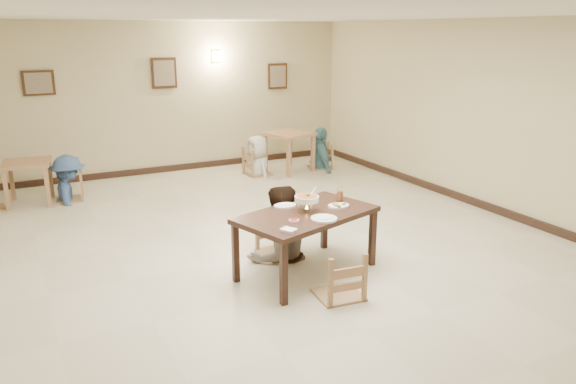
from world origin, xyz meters
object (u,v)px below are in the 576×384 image
drink_glass (340,195)px  main_diner (279,186)px  bg_chair_rl (257,150)px  bg_diner_b (65,155)px  bg_table_left (27,169)px  bg_diner_d (321,127)px  bg_chair_rr (321,146)px  bg_chair_lr (68,173)px  chair_near (339,252)px  bg_diner_c (257,136)px  curry_warmer (307,199)px  chair_far (278,217)px  main_table (307,219)px  bg_table_right (289,139)px

drink_glass → main_diner: bearing=148.7°
bg_chair_rl → bg_diner_b: bearing=89.2°
drink_glass → bg_table_left: 5.50m
bg_diner_b → bg_diner_d: bg_diner_d is taller
bg_chair_rr → bg_diner_b: (-5.00, -0.03, 0.30)m
bg_chair_lr → bg_chair_rr: size_ratio=0.96×
bg_chair_lr → bg_diner_d: bearing=97.3°
chair_near → bg_chair_rl: 5.54m
bg_table_left → bg_chair_lr: bg_chair_lr is taller
drink_glass → bg_diner_c: 4.51m
bg_table_left → bg_diner_b: (0.61, -0.07, 0.19)m
curry_warmer → bg_diner_c: (1.43, 4.61, -0.12)m
curry_warmer → bg_diner_d: bg_diner_d is taller
curry_warmer → bg_diner_c: bearing=72.8°
bg_diner_c → drink_glass: bearing=-16.2°
curry_warmer → bg_chair_rr: curry_warmer is taller
chair_near → curry_warmer: 0.84m
chair_far → bg_chair_rr: bearing=47.5°
curry_warmer → bg_diner_c: bg_diner_c is taller
curry_warmer → bg_table_left: curry_warmer is taller
chair_near → bg_diner_c: bg_diner_c is taller
bg_table_left → bg_chair_rr: bg_chair_rr is taller
curry_warmer → bg_chair_rl: bg_chair_rl is taller
chair_near → bg_table_left: chair_near is taller
curry_warmer → bg_table_left: size_ratio=0.38×
main_table → bg_table_left: 5.34m
bg_table_right → bg_diner_b: size_ratio=0.64×
bg_chair_rl → bg_diner_b: size_ratio=0.65×
main_diner → drink_glass: main_diner is taller
bg_table_right → bg_chair_lr: bg_chair_lr is taller
bg_table_right → bg_diner_c: bg_diner_c is taller
main_table → bg_chair_lr: bg_chair_lr is taller
main_diner → bg_table_left: size_ratio=2.22×
drink_glass → bg_diner_d: size_ratio=0.09×
bg_diner_c → bg_diner_d: bg_diner_d is taller
main_table → main_diner: size_ratio=0.98×
curry_warmer → bg_diner_b: size_ratio=0.20×
drink_glass → bg_table_right: drink_glass is taller
bg_diner_b → bg_diner_d: 5.00m
main_table → bg_diner_b: size_ratio=1.16×
chair_far → drink_glass: 0.85m
bg_diner_c → bg_diner_d: bearing=79.7°
bg_chair_lr → bg_diner_b: size_ratio=0.60×
chair_far → chair_near: bearing=-93.9°
chair_far → bg_chair_lr: (-2.13, 3.81, -0.03)m
bg_diner_d → chair_far: bearing=151.8°
bg_chair_lr → curry_warmer: bearing=33.0°
chair_near → drink_glass: chair_near is taller
bg_table_right → bg_diner_c: bearing=176.2°
chair_far → bg_table_right: chair_far is taller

